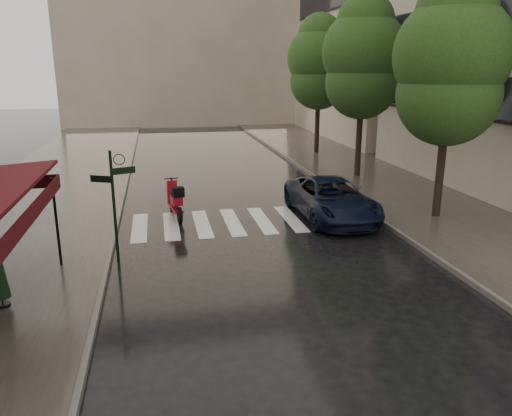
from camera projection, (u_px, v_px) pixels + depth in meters
name	position (u px, v px, depth m)	size (l,w,h in m)	color
ground	(165.00, 306.00, 11.20)	(120.00, 120.00, 0.00)	black
sidewalk_near	(54.00, 190.00, 21.67)	(6.00, 60.00, 0.12)	#38332D
sidewalk_far	(371.00, 176.00, 24.45)	(5.50, 60.00, 0.12)	#38332D
curb_near	(126.00, 186.00, 22.24)	(0.12, 60.00, 0.16)	#595651
curb_far	(317.00, 178.00, 23.91)	(0.12, 60.00, 0.16)	#595651
crosswalk	(247.00, 221.00, 17.43)	(7.85, 3.20, 0.01)	silver
signpost	(114.00, 197.00, 13.31)	(1.17, 0.29, 3.10)	black
haussmann_far	(380.00, 10.00, 36.34)	(8.00, 16.00, 18.50)	tan
backdrop_building	(183.00, 12.00, 44.92)	(22.00, 6.00, 20.00)	tan
tree_near	(451.00, 63.00, 16.29)	(3.80, 3.80, 7.99)	black
tree_mid	(363.00, 58.00, 22.80)	(3.80, 3.80, 8.34)	black
tree_far	(319.00, 63.00, 29.48)	(3.80, 3.80, 8.16)	black
scooter	(176.00, 201.00, 17.68)	(0.66, 1.98, 1.30)	black
parked_car	(331.00, 199.00, 17.66)	(2.30, 5.00, 1.39)	black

